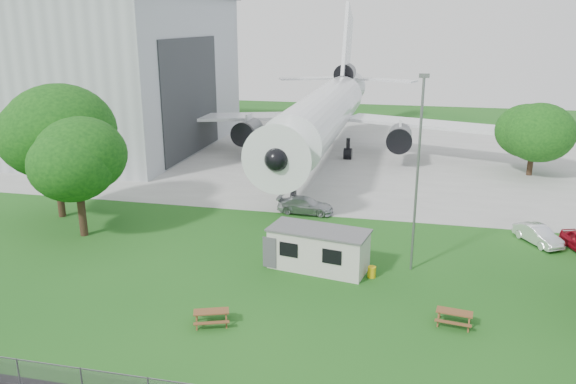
% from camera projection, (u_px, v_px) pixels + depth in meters
% --- Properties ---
extents(ground, '(160.00, 160.00, 0.00)m').
position_uv_depth(ground, '(259.00, 301.00, 31.26)').
color(ground, '#2A6A20').
extents(concrete_apron, '(120.00, 46.00, 0.03)m').
position_uv_depth(concrete_apron, '(344.00, 153.00, 66.74)').
color(concrete_apron, '#B7B7B2').
rests_on(concrete_apron, ground).
extents(hangar, '(43.00, 31.00, 18.55)m').
position_uv_depth(hangar, '(42.00, 68.00, 70.04)').
color(hangar, '#B2B7BC').
rests_on(hangar, ground).
extents(airliner, '(46.36, 47.73, 17.69)m').
position_uv_depth(airliner, '(325.00, 111.00, 63.62)').
color(airliner, white).
rests_on(airliner, ground).
extents(site_cabin, '(6.94, 3.77, 2.62)m').
position_uv_depth(site_cabin, '(319.00, 249.00, 35.11)').
color(site_cabin, beige).
rests_on(site_cabin, ground).
extents(picnic_west, '(2.20, 2.02, 0.76)m').
position_uv_depth(picnic_west, '(212.00, 324.00, 28.91)').
color(picnic_west, brown).
rests_on(picnic_west, ground).
extents(picnic_east, '(1.99, 1.74, 0.76)m').
position_uv_depth(picnic_east, '(453.00, 325.00, 28.86)').
color(picnic_east, brown).
rests_on(picnic_east, ground).
extents(lamp_mast, '(0.16, 0.16, 12.00)m').
position_uv_depth(lamp_mast, '(417.00, 177.00, 33.59)').
color(lamp_mast, slate).
rests_on(lamp_mast, ground).
extents(tree_west_big, '(8.68, 8.68, 11.34)m').
position_uv_depth(tree_west_big, '(52.00, 130.00, 42.91)').
color(tree_west_big, '#382619').
rests_on(tree_west_big, ground).
extents(tree_west_small, '(6.53, 6.53, 8.70)m').
position_uv_depth(tree_west_small, '(76.00, 163.00, 39.40)').
color(tree_west_small, '#382619').
rests_on(tree_west_small, ground).
extents(tree_far_apron, '(6.86, 6.86, 8.06)m').
position_uv_depth(tree_far_apron, '(535.00, 130.00, 55.61)').
color(tree_far_apron, '#382619').
rests_on(tree_far_apron, ground).
extents(car_ne_sedan, '(3.08, 4.05, 1.28)m').
position_uv_depth(car_ne_sedan, '(538.00, 235.00, 39.21)').
color(car_ne_sedan, white).
rests_on(car_ne_sedan, ground).
extents(car_apron_van, '(4.61, 2.01, 1.32)m').
position_uv_depth(car_apron_van, '(305.00, 205.00, 45.50)').
color(car_apron_van, '#B7BABF').
rests_on(car_apron_van, ground).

